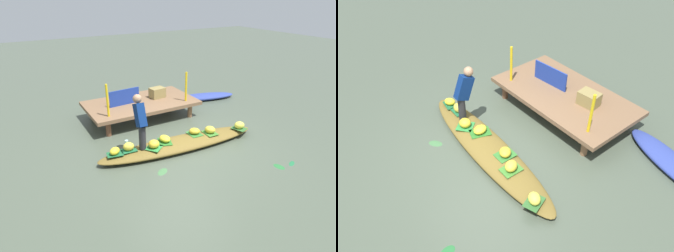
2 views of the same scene
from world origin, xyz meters
TOP-DOWN VIEW (x-y plane):
  - canal_water at (0.00, 0.00)m, footprint 40.00×40.00m
  - dock_platform at (-0.03, 2.21)m, footprint 3.20×1.80m
  - vendor_boat at (0.00, 0.00)m, footprint 4.15×1.03m
  - moored_boat at (2.56, 2.55)m, footprint 2.28×1.10m
  - leaf_mat_0 at (-0.40, 0.10)m, footprint 0.42×0.50m
  - banana_bunch_0 at (-0.40, 0.10)m, footprint 0.28×0.34m
  - leaf_mat_1 at (1.64, -0.23)m, footprint 0.38×0.43m
  - banana_bunch_1 at (1.64, -0.23)m, footprint 0.32×0.30m
  - leaf_mat_2 at (0.45, 0.09)m, footprint 0.31×0.39m
  - banana_bunch_2 at (0.45, 0.09)m, footprint 0.36×0.35m
  - leaf_mat_3 at (-1.64, 0.13)m, footprint 0.39×0.30m
  - banana_bunch_3 at (-1.64, 0.13)m, footprint 0.31×0.29m
  - leaf_mat_4 at (0.82, -0.06)m, footprint 0.30×0.39m
  - banana_bunch_4 at (0.82, -0.06)m, footprint 0.32×0.34m
  - leaf_mat_5 at (-1.30, 0.14)m, footprint 0.37×0.26m
  - banana_bunch_5 at (-1.30, 0.14)m, footprint 0.29×0.24m
  - leaf_mat_6 at (-0.76, -0.03)m, footprint 0.47×0.47m
  - banana_bunch_6 at (-0.76, -0.03)m, footprint 0.31×0.30m
  - vendor_person at (-0.99, 0.15)m, footprint 0.21×0.46m
  - water_bottle at (-1.30, 0.28)m, footprint 0.08×0.08m
  - market_banner at (-0.53, 2.21)m, footprint 0.93×0.11m
  - railing_post_west at (-1.23, 1.61)m, footprint 0.06×0.06m
  - railing_post_east at (1.17, 1.61)m, footprint 0.06×0.06m
  - produce_crate at (0.58, 2.30)m, footprint 0.47×0.37m
  - drifting_plant_1 at (-0.91, -0.70)m, footprint 0.35×0.32m
  - drifting_plant_2 at (1.39, -1.80)m, footprint 0.21×0.28m

SIDE VIEW (x-z plane):
  - canal_water at x=0.00m, z-range 0.00..0.00m
  - drifting_plant_1 at x=-0.91m, z-range 0.00..0.01m
  - drifting_plant_2 at x=1.39m, z-range 0.00..0.01m
  - moored_boat at x=2.56m, z-range 0.00..0.20m
  - vendor_boat at x=0.00m, z-range 0.00..0.22m
  - leaf_mat_0 at x=-0.40m, z-range 0.22..0.23m
  - leaf_mat_1 at x=1.64m, z-range 0.22..0.23m
  - leaf_mat_2 at x=0.45m, z-range 0.22..0.23m
  - leaf_mat_3 at x=-1.64m, z-range 0.22..0.23m
  - leaf_mat_4 at x=0.82m, z-range 0.22..0.23m
  - leaf_mat_5 at x=-1.30m, z-range 0.22..0.23m
  - leaf_mat_6 at x=-0.76m, z-range 0.22..0.23m
  - banana_bunch_2 at x=0.45m, z-range 0.22..0.37m
  - banana_bunch_0 at x=-0.40m, z-range 0.22..0.38m
  - banana_bunch_3 at x=-1.64m, z-range 0.22..0.38m
  - banana_bunch_4 at x=0.82m, z-range 0.22..0.40m
  - water_bottle at x=-1.30m, z-range 0.22..0.41m
  - banana_bunch_6 at x=-0.76m, z-range 0.22..0.41m
  - banana_bunch_1 at x=1.64m, z-range 0.22..0.41m
  - banana_bunch_5 at x=-1.30m, z-range 0.22..0.42m
  - dock_platform at x=-0.03m, z-range 0.19..0.68m
  - produce_crate at x=0.58m, z-range 0.50..0.80m
  - market_banner at x=-0.53m, z-range 0.50..0.95m
  - vendor_person at x=-0.99m, z-range 0.30..1.53m
  - railing_post_west at x=-1.23m, z-range 0.50..1.37m
  - railing_post_east at x=1.17m, z-range 0.50..1.37m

